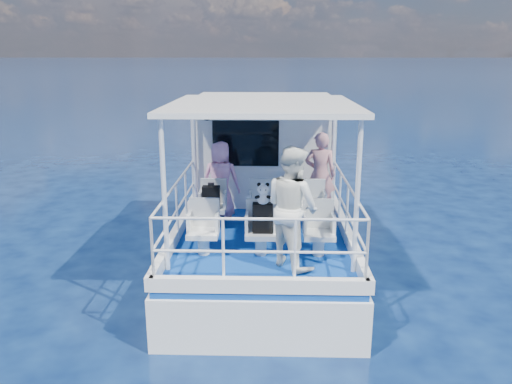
# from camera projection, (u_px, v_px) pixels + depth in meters

# --- Properties ---
(ground) EXTENTS (2000.00, 2000.00, 0.00)m
(ground) POSITION_uv_depth(u_px,v_px,m) (262.00, 277.00, 9.14)
(ground) COLOR #071638
(ground) RESTS_ON ground
(hull) EXTENTS (3.00, 7.00, 1.60)m
(hull) POSITION_uv_depth(u_px,v_px,m) (263.00, 256.00, 10.10)
(hull) COLOR white
(hull) RESTS_ON ground
(deck) EXTENTS (2.90, 6.90, 0.10)m
(deck) POSITION_uv_depth(u_px,v_px,m) (263.00, 216.00, 9.87)
(deck) COLOR navy
(deck) RESTS_ON hull
(cabin) EXTENTS (2.85, 2.00, 2.20)m
(cabin) POSITION_uv_depth(u_px,v_px,m) (264.00, 147.00, 10.82)
(cabin) COLOR white
(cabin) RESTS_ON deck
(canopy) EXTENTS (3.00, 3.20, 0.08)m
(canopy) POSITION_uv_depth(u_px,v_px,m) (262.00, 105.00, 8.11)
(canopy) COLOR white
(canopy) RESTS_ON cabin
(canopy_posts) EXTENTS (2.77, 2.97, 2.20)m
(canopy_posts) POSITION_uv_depth(u_px,v_px,m) (262.00, 174.00, 8.37)
(canopy_posts) COLOR white
(canopy_posts) RESTS_ON deck
(railings) EXTENTS (2.84, 3.59, 1.00)m
(railings) POSITION_uv_depth(u_px,v_px,m) (262.00, 214.00, 8.21)
(railings) COLOR white
(railings) RESTS_ON deck
(seat_port_fwd) EXTENTS (0.48, 0.46, 0.38)m
(seat_port_fwd) POSITION_uv_depth(u_px,v_px,m) (213.00, 217.00, 9.07)
(seat_port_fwd) COLOR silver
(seat_port_fwd) RESTS_ON deck
(seat_center_fwd) EXTENTS (0.48, 0.46, 0.38)m
(seat_center_fwd) POSITION_uv_depth(u_px,v_px,m) (262.00, 217.00, 9.04)
(seat_center_fwd) COLOR silver
(seat_center_fwd) RESTS_ON deck
(seat_stbd_fwd) EXTENTS (0.48, 0.46, 0.38)m
(seat_stbd_fwd) POSITION_uv_depth(u_px,v_px,m) (312.00, 217.00, 9.01)
(seat_stbd_fwd) COLOR silver
(seat_stbd_fwd) RESTS_ON deck
(seat_port_aft) EXTENTS (0.48, 0.46, 0.38)m
(seat_port_aft) POSITION_uv_depth(u_px,v_px,m) (204.00, 242.00, 7.81)
(seat_port_aft) COLOR silver
(seat_port_aft) RESTS_ON deck
(seat_center_aft) EXTENTS (0.48, 0.46, 0.38)m
(seat_center_aft) POSITION_uv_depth(u_px,v_px,m) (261.00, 243.00, 7.79)
(seat_center_aft) COLOR silver
(seat_center_aft) RESTS_ON deck
(seat_stbd_aft) EXTENTS (0.48, 0.46, 0.38)m
(seat_stbd_aft) POSITION_uv_depth(u_px,v_px,m) (319.00, 244.00, 7.76)
(seat_stbd_aft) COLOR silver
(seat_stbd_aft) RESTS_ON deck
(passenger_port_fwd) EXTENTS (0.60, 0.47, 1.47)m
(passenger_port_fwd) POSITION_uv_depth(u_px,v_px,m) (221.00, 180.00, 9.48)
(passenger_port_fwd) COLOR pink
(passenger_port_fwd) RESTS_ON deck
(passenger_stbd_fwd) EXTENTS (0.66, 0.49, 1.64)m
(passenger_stbd_fwd) POSITION_uv_depth(u_px,v_px,m) (320.00, 175.00, 9.53)
(passenger_stbd_fwd) COLOR #D3888C
(passenger_stbd_fwd) RESTS_ON deck
(passenger_stbd_aft) EXTENTS (1.08, 1.11, 1.80)m
(passenger_stbd_aft) POSITION_uv_depth(u_px,v_px,m) (292.00, 207.00, 7.22)
(passenger_stbd_aft) COLOR white
(passenger_stbd_aft) RESTS_ON deck
(backpack_port) EXTENTS (0.31, 0.17, 0.40)m
(backpack_port) POSITION_uv_depth(u_px,v_px,m) (211.00, 197.00, 8.88)
(backpack_port) COLOR black
(backpack_port) RESTS_ON seat_port_fwd
(backpack_center) EXTENTS (0.31, 0.17, 0.46)m
(backpack_center) POSITION_uv_depth(u_px,v_px,m) (263.00, 218.00, 7.65)
(backpack_center) COLOR black
(backpack_center) RESTS_ON seat_center_aft
(compact_camera) EXTENTS (0.11, 0.06, 0.06)m
(compact_camera) POSITION_uv_depth(u_px,v_px,m) (211.00, 185.00, 8.82)
(compact_camera) COLOR black
(compact_camera) RESTS_ON backpack_port
(panda) EXTENTS (0.21, 0.18, 0.33)m
(panda) POSITION_uv_depth(u_px,v_px,m) (263.00, 193.00, 7.52)
(panda) COLOR white
(panda) RESTS_ON backpack_center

